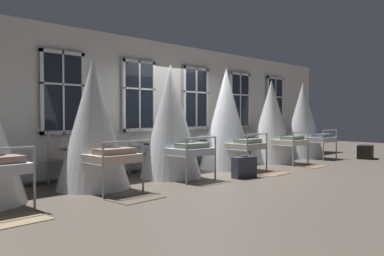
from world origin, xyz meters
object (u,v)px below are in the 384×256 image
(cot_third, at_px, (171,122))
(cot_sixth, at_px, (303,121))
(cot_second, at_px, (93,126))
(suitcase_dark, at_px, (244,167))
(cot_fifth, at_px, (271,122))
(cot_fourth, at_px, (226,120))
(travel_trunk, at_px, (365,152))

(cot_third, bearing_deg, cot_sixth, -88.29)
(cot_second, xyz_separation_m, suitcase_dark, (2.86, -1.21, -0.90))
(suitcase_dark, bearing_deg, cot_sixth, 23.10)
(cot_third, bearing_deg, cot_fifth, -88.55)
(cot_fourth, height_order, suitcase_dark, cot_fourth)
(cot_second, distance_m, suitcase_dark, 3.23)
(cot_fourth, relative_size, cot_fifth, 1.07)
(suitcase_dark, bearing_deg, travel_trunk, 4.75)
(cot_second, relative_size, suitcase_dark, 3.98)
(cot_fifth, xyz_separation_m, cot_sixth, (1.80, 0.03, 0.02))
(cot_third, bearing_deg, travel_trunk, -101.68)
(suitcase_dark, distance_m, travel_trunk, 5.58)
(cot_sixth, bearing_deg, cot_second, 91.35)
(cot_fifth, height_order, cot_sixth, cot_sixth)
(cot_third, relative_size, travel_trunk, 3.74)
(cot_fifth, bearing_deg, travel_trunk, -119.76)
(cot_sixth, bearing_deg, cot_fifth, 92.32)
(cot_sixth, bearing_deg, suitcase_dark, 106.20)
(cot_fifth, bearing_deg, cot_fourth, 87.82)
(cot_sixth, height_order, travel_trunk, cot_sixth)
(cot_third, bearing_deg, cot_fourth, -87.13)
(cot_fourth, xyz_separation_m, suitcase_dark, (-0.87, -1.23, -0.97))
(cot_second, height_order, cot_third, cot_third)
(suitcase_dark, bearing_deg, cot_third, 139.16)
(cot_sixth, xyz_separation_m, suitcase_dark, (-4.59, -1.23, -0.91))
(cot_fifth, relative_size, cot_sixth, 0.98)
(cot_second, height_order, cot_sixth, cot_sixth)
(cot_second, distance_m, cot_fourth, 3.72)
(suitcase_dark, relative_size, travel_trunk, 0.91)
(cot_sixth, bearing_deg, travel_trunk, -146.43)
(cot_second, height_order, travel_trunk, cot_second)
(cot_fourth, distance_m, travel_trunk, 5.06)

